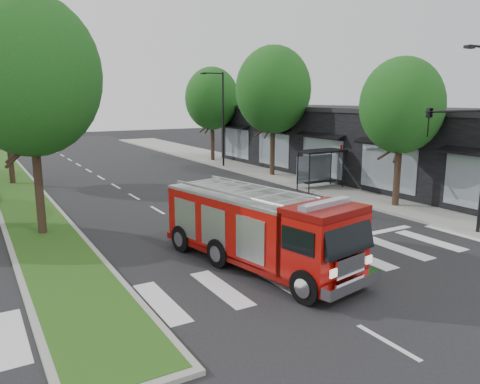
{
  "coord_description": "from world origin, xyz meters",
  "views": [
    {
      "loc": [
        -8.48,
        -15.27,
        5.92
      ],
      "look_at": [
        1.82,
        2.33,
        1.8
      ],
      "focal_mm": 35.0,
      "sensor_mm": 36.0,
      "label": 1
    }
  ],
  "objects": [
    {
      "name": "storefront_row",
      "position": [
        17.0,
        10.0,
        2.5
      ],
      "size": [
        8.0,
        30.0,
        5.0
      ],
      "primitive_type": "cube",
      "color": "black",
      "rests_on": "ground"
    },
    {
      "name": "tree_right_far",
      "position": [
        11.5,
        24.0,
        5.84
      ],
      "size": [
        5.0,
        5.0,
        8.73
      ],
      "color": "black",
      "rests_on": "ground"
    },
    {
      "name": "tree_right_mid",
      "position": [
        11.5,
        14.0,
        6.49
      ],
      "size": [
        5.6,
        5.6,
        9.72
      ],
      "color": "black",
      "rests_on": "ground"
    },
    {
      "name": "fire_engine",
      "position": [
        0.11,
        -1.87,
        1.38
      ],
      "size": [
        3.97,
        8.59,
        2.87
      ],
      "rotation": [
        0.0,
        0.0,
        0.19
      ],
      "color": "#670805",
      "rests_on": "ground"
    },
    {
      "name": "ground",
      "position": [
        0.0,
        0.0,
        0.0
      ],
      "size": [
        140.0,
        140.0,
        0.0
      ],
      "primitive_type": "plane",
      "color": "black",
      "rests_on": "ground"
    },
    {
      "name": "median",
      "position": [
        -6.0,
        18.0,
        0.08
      ],
      "size": [
        3.0,
        50.0,
        0.15
      ],
      "color": "gray",
      "rests_on": "ground"
    },
    {
      "name": "tree_median_far",
      "position": [
        -6.0,
        20.0,
        6.49
      ],
      "size": [
        5.6,
        5.6,
        9.72
      ],
      "color": "black",
      "rests_on": "ground"
    },
    {
      "name": "streetlight_right_far",
      "position": [
        10.35,
        20.0,
        4.48
      ],
      "size": [
        2.11,
        0.2,
        8.0
      ],
      "color": "black",
      "rests_on": "ground"
    },
    {
      "name": "streetlight_right_near",
      "position": [
        9.61,
        -3.5,
        4.67
      ],
      "size": [
        4.08,
        0.22,
        8.0
      ],
      "color": "black",
      "rests_on": "ground"
    },
    {
      "name": "bus_shelter",
      "position": [
        11.2,
        8.15,
        2.04
      ],
      "size": [
        3.2,
        1.6,
        2.61
      ],
      "color": "black",
      "rests_on": "ground"
    },
    {
      "name": "tree_right_near",
      "position": [
        11.5,
        2.0,
        5.51
      ],
      "size": [
        4.4,
        4.4,
        8.05
      ],
      "color": "black",
      "rests_on": "ground"
    },
    {
      "name": "tree_median_near",
      "position": [
        -6.0,
        6.0,
        6.81
      ],
      "size": [
        5.8,
        5.8,
        10.16
      ],
      "color": "black",
      "rests_on": "ground"
    },
    {
      "name": "sidewalk_right",
      "position": [
        12.5,
        10.0,
        0.07
      ],
      "size": [
        5.0,
        80.0,
        0.15
      ],
      "primitive_type": "cube",
      "color": "gray",
      "rests_on": "ground"
    }
  ]
}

